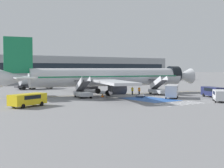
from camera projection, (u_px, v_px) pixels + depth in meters
ground_plane at (104, 95)px, 62.73m from camera, size 600.00×600.00×0.00m
apron_leadline_yellow at (110, 94)px, 64.29m from camera, size 75.11×15.06×0.01m
apron_stand_patch_blue at (149, 99)px, 54.28m from camera, size 6.47×9.92×0.01m
apron_walkway_bar_0 at (162, 105)px, 45.65m from camera, size 0.44×3.60×0.01m
apron_walkway_bar_1 at (168, 105)px, 46.33m from camera, size 0.44×3.60×0.01m
apron_walkway_bar_2 at (174, 104)px, 47.01m from camera, size 0.44×3.60×0.01m
apron_walkway_bar_3 at (180, 104)px, 47.69m from camera, size 0.44×3.60×0.01m
apron_walkway_bar_4 at (185, 103)px, 48.37m from camera, size 0.44×3.60×0.01m
apron_walkway_bar_5 at (190, 103)px, 49.06m from camera, size 0.44×3.60×0.01m
apron_walkway_bar_6 at (195, 102)px, 49.74m from camera, size 0.44×3.60×0.01m
airliner at (107, 77)px, 63.81m from camera, size 41.91×35.93×11.10m
boarding_stairs_forward at (159, 90)px, 63.79m from camera, size 3.09×5.50×3.89m
boarding_stairs_aft at (83, 92)px, 57.32m from camera, size 3.09×5.50×3.97m
fuel_tanker at (35, 82)px, 80.10m from camera, size 10.53×2.99×3.50m
service_van_0 at (212, 91)px, 57.79m from camera, size 3.46×5.44×1.92m
service_van_1 at (172, 90)px, 56.33m from camera, size 5.20×4.83×2.37m
service_van_2 at (28, 99)px, 43.78m from camera, size 5.92×4.07×1.81m
service_van_3 at (220, 95)px, 50.32m from camera, size 4.76×4.62×1.85m
baggage_cart at (140, 96)px, 58.71m from camera, size 2.95×2.84×0.87m
ground_crew_0 at (132, 90)px, 63.18m from camera, size 0.37×0.48×1.64m
ground_crew_1 at (139, 90)px, 61.87m from camera, size 0.35×0.48×1.71m
ground_crew_2 at (174, 89)px, 65.69m from camera, size 0.47×0.32×1.65m
traffic_cone_0 at (103, 95)px, 58.38m from camera, size 0.60×0.60×0.66m
terminal_building at (46, 69)px, 119.46m from camera, size 114.52×12.10×9.93m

